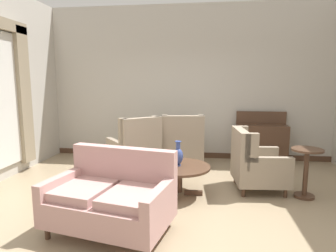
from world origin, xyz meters
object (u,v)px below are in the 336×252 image
at_px(armchair_beside_settee, 255,164).
at_px(armchair_far_left, 182,147).
at_px(coffee_table, 179,170).
at_px(settee, 111,198).
at_px(armchair_near_sideboard, 136,151).
at_px(sideboard, 261,141).
at_px(porcelain_vase, 178,155).
at_px(side_table, 306,169).

bearing_deg(armchair_beside_settee, armchair_far_left, 46.81).
relative_size(coffee_table, settee, 0.63).
distance_m(armchair_near_sideboard, sideboard, 2.71).
bearing_deg(settee, porcelain_vase, 72.42).
height_order(porcelain_vase, armchair_beside_settee, armchair_beside_settee).
bearing_deg(sideboard, armchair_far_left, -158.06).
height_order(armchair_far_left, sideboard, armchair_far_left).
xyz_separation_m(armchair_near_sideboard, sideboard, (2.47, 1.12, 0.02)).
bearing_deg(coffee_table, armchair_near_sideboard, 135.48).
distance_m(armchair_far_left, side_table, 2.29).
xyz_separation_m(settee, side_table, (2.55, 1.31, 0.05)).
height_order(settee, armchair_beside_settee, armchair_beside_settee).
relative_size(settee, armchair_far_left, 1.37).
height_order(coffee_table, armchair_beside_settee, armchair_beside_settee).
bearing_deg(sideboard, armchair_near_sideboard, -155.60).
relative_size(armchair_near_sideboard, sideboard, 1.06).
height_order(side_table, sideboard, sideboard).
relative_size(armchair_near_sideboard, side_table, 1.54).
bearing_deg(armchair_far_left, coffee_table, 84.83).
distance_m(settee, side_table, 2.87).
xyz_separation_m(coffee_table, settee, (-0.67, -1.18, 0.01)).
relative_size(coffee_table, side_table, 1.27).
relative_size(settee, sideboard, 1.38).
bearing_deg(side_table, armchair_far_left, 148.08).
distance_m(porcelain_vase, side_table, 1.91).
distance_m(armchair_far_left, sideboard, 1.77).
bearing_deg(armchair_beside_settee, sideboard, -18.90).
bearing_deg(side_table, porcelain_vase, -175.73).
relative_size(armchair_far_left, side_table, 1.47).
xyz_separation_m(porcelain_vase, armchair_near_sideboard, (-0.88, 0.89, -0.17)).
bearing_deg(coffee_table, porcelain_vase, -158.24).
bearing_deg(armchair_beside_settee, side_table, -114.10).
bearing_deg(settee, coffee_table, 71.95).
height_order(armchair_near_sideboard, sideboard, armchair_near_sideboard).
xyz_separation_m(porcelain_vase, armchair_far_left, (-0.05, 1.35, -0.17)).
relative_size(side_table, sideboard, 0.69).
xyz_separation_m(porcelain_vase, armchair_beside_settee, (1.19, 0.38, -0.20)).
bearing_deg(coffee_table, sideboard, 51.89).
bearing_deg(armchair_far_left, settee, 68.45).
bearing_deg(armchair_far_left, armchair_beside_settee, 133.99).
bearing_deg(armchair_far_left, sideboard, -166.09).
bearing_deg(porcelain_vase, coffee_table, 21.76).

